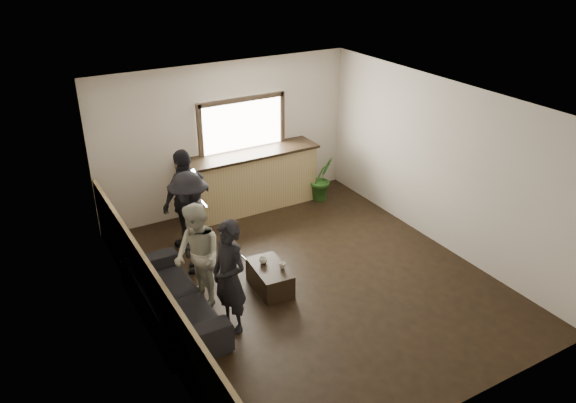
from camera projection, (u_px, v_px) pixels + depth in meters
ground at (311, 279)px, 8.69m from camera, size 5.00×6.00×0.01m
room_shell at (267, 205)px, 7.71m from camera, size 5.01×6.01×2.80m
bar_counter at (250, 177)px, 10.64m from camera, size 2.70×0.68×2.13m
sofa at (172, 297)px, 7.71m from camera, size 0.87×2.21×0.65m
coffee_table at (270, 278)px, 8.40m from camera, size 0.52×0.86×0.37m
cup_a at (263, 261)px, 8.39m from camera, size 0.17×0.17×0.09m
cup_b at (282, 266)px, 8.27m from camera, size 0.13×0.13×0.09m
potted_plant at (322, 178)px, 11.08m from camera, size 0.54×0.45×0.89m
person_a at (230, 277)px, 7.29m from camera, size 0.52×0.66×1.61m
person_b at (198, 257)px, 7.79m from camera, size 0.66×0.81×1.56m
person_c at (191, 223)px, 8.59m from camera, size 0.99×1.23×1.66m
person_d at (187, 199)px, 9.26m from camera, size 1.10×0.83×1.74m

